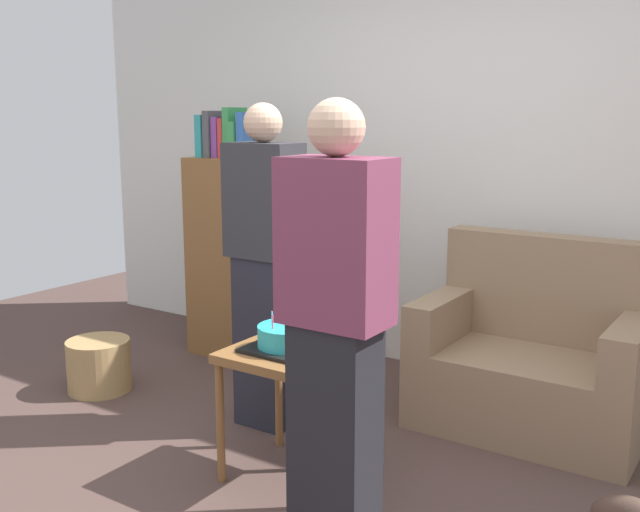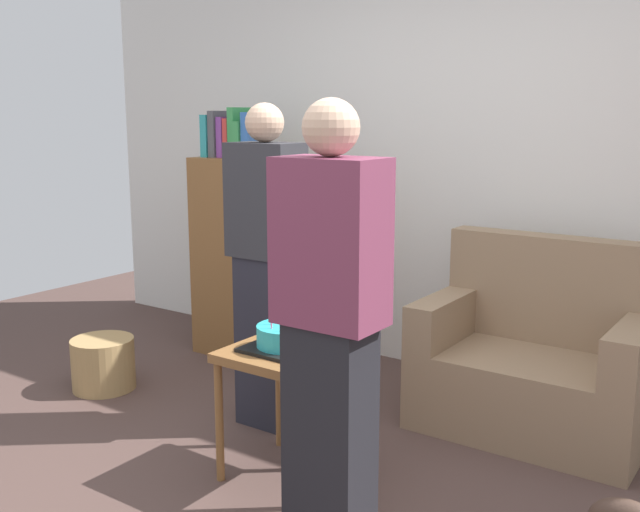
{
  "view_description": "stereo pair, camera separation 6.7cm",
  "coord_description": "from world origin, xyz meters",
  "px_view_note": "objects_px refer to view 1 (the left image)",
  "views": [
    {
      "loc": [
        1.66,
        -2.08,
        1.58
      ],
      "look_at": [
        -0.12,
        0.6,
        0.95
      ],
      "focal_mm": 41.12,
      "sensor_mm": 36.0,
      "label": 1
    },
    {
      "loc": [
        1.72,
        -2.04,
        1.58
      ],
      "look_at": [
        -0.12,
        0.6,
        0.95
      ],
      "focal_mm": 41.12,
      "sensor_mm": 36.0,
      "label": 2
    }
  ],
  "objects_px": {
    "bookshelf": "(248,254)",
    "person_blowing_candles": "(265,266)",
    "person_holding_cake": "(335,337)",
    "side_table": "(288,369)",
    "wicker_basket": "(99,365)",
    "birthday_cake": "(288,338)",
    "couch": "(534,362)"
  },
  "relations": [
    {
      "from": "couch",
      "to": "side_table",
      "type": "relative_size",
      "value": 1.89
    },
    {
      "from": "person_blowing_candles",
      "to": "person_holding_cake",
      "type": "xyz_separation_m",
      "value": [
        0.92,
        -0.8,
        0.0
      ]
    },
    {
      "from": "bookshelf",
      "to": "birthday_cake",
      "type": "bearing_deg",
      "value": -45.04
    },
    {
      "from": "bookshelf",
      "to": "side_table",
      "type": "height_order",
      "value": "bookshelf"
    },
    {
      "from": "side_table",
      "to": "person_blowing_candles",
      "type": "relative_size",
      "value": 0.36
    },
    {
      "from": "couch",
      "to": "person_blowing_candles",
      "type": "distance_m",
      "value": 1.45
    },
    {
      "from": "couch",
      "to": "person_blowing_candles",
      "type": "relative_size",
      "value": 0.67
    },
    {
      "from": "bookshelf",
      "to": "person_holding_cake",
      "type": "relative_size",
      "value": 0.99
    },
    {
      "from": "side_table",
      "to": "bookshelf",
      "type": "bearing_deg",
      "value": 134.96
    },
    {
      "from": "side_table",
      "to": "person_holding_cake",
      "type": "xyz_separation_m",
      "value": [
        0.5,
        -0.41,
        0.34
      ]
    },
    {
      "from": "bookshelf",
      "to": "person_blowing_candles",
      "type": "distance_m",
      "value": 1.1
    },
    {
      "from": "bookshelf",
      "to": "wicker_basket",
      "type": "relative_size",
      "value": 4.49
    },
    {
      "from": "bookshelf",
      "to": "side_table",
      "type": "relative_size",
      "value": 2.78
    },
    {
      "from": "bookshelf",
      "to": "person_holding_cake",
      "type": "height_order",
      "value": "person_holding_cake"
    },
    {
      "from": "side_table",
      "to": "birthday_cake",
      "type": "relative_size",
      "value": 1.82
    },
    {
      "from": "side_table",
      "to": "person_holding_cake",
      "type": "relative_size",
      "value": 0.36
    },
    {
      "from": "bookshelf",
      "to": "person_blowing_candles",
      "type": "height_order",
      "value": "person_blowing_candles"
    },
    {
      "from": "birthday_cake",
      "to": "wicker_basket",
      "type": "bearing_deg",
      "value": 172.03
    },
    {
      "from": "birthday_cake",
      "to": "bookshelf",
      "type": "bearing_deg",
      "value": 134.96
    },
    {
      "from": "birthday_cake",
      "to": "wicker_basket",
      "type": "distance_m",
      "value": 1.6
    },
    {
      "from": "bookshelf",
      "to": "side_table",
      "type": "distance_m",
      "value": 1.67
    },
    {
      "from": "person_blowing_candles",
      "to": "wicker_basket",
      "type": "height_order",
      "value": "person_blowing_candles"
    },
    {
      "from": "couch",
      "to": "side_table",
      "type": "height_order",
      "value": "couch"
    },
    {
      "from": "person_blowing_candles",
      "to": "bookshelf",
      "type": "bearing_deg",
      "value": 153.43
    },
    {
      "from": "birthday_cake",
      "to": "person_blowing_candles",
      "type": "distance_m",
      "value": 0.6
    },
    {
      "from": "wicker_basket",
      "to": "person_blowing_candles",
      "type": "bearing_deg",
      "value": 9.12
    },
    {
      "from": "bookshelf",
      "to": "couch",
      "type": "bearing_deg",
      "value": -1.6
    },
    {
      "from": "side_table",
      "to": "wicker_basket",
      "type": "relative_size",
      "value": 1.61
    },
    {
      "from": "birthday_cake",
      "to": "wicker_basket",
      "type": "height_order",
      "value": "birthday_cake"
    },
    {
      "from": "birthday_cake",
      "to": "person_blowing_candles",
      "type": "relative_size",
      "value": 0.2
    },
    {
      "from": "couch",
      "to": "person_blowing_candles",
      "type": "xyz_separation_m",
      "value": [
        -1.14,
        -0.73,
        0.49
      ]
    },
    {
      "from": "couch",
      "to": "person_blowing_candles",
      "type": "bearing_deg",
      "value": -147.34
    }
  ]
}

